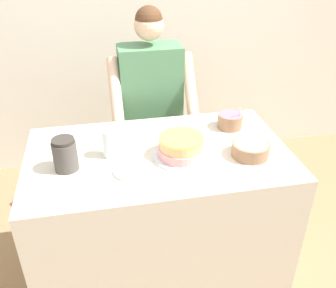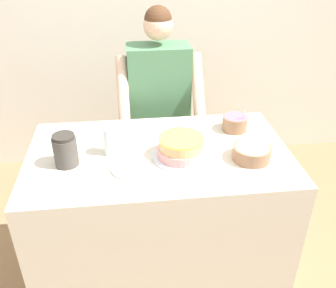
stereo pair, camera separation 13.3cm
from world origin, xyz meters
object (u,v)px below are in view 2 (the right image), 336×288
(stoneware_jar, at_px, (65,150))
(frosting_bowl_purple, at_px, (235,122))
(person_baker, at_px, (159,102))
(ceramic_plate, at_px, (131,168))
(drinking_glass, at_px, (111,141))
(frosting_bowl_white, at_px, (252,152))
(cake, at_px, (181,148))

(stoneware_jar, bearing_deg, frosting_bowl_purple, 15.43)
(person_baker, height_order, stoneware_jar, person_baker)
(person_baker, xyz_separation_m, ceramic_plate, (-0.22, -0.82, 0.02))
(drinking_glass, distance_m, stoneware_jar, 0.24)
(frosting_bowl_white, relative_size, stoneware_jar, 1.17)
(drinking_glass, distance_m, ceramic_plate, 0.20)
(frosting_bowl_purple, xyz_separation_m, stoneware_jar, (-0.95, -0.26, 0.04))
(person_baker, distance_m, frosting_bowl_purple, 0.63)
(drinking_glass, bearing_deg, stoneware_jar, -160.36)
(cake, xyz_separation_m, stoneware_jar, (-0.59, 0.00, 0.03))
(ceramic_plate, bearing_deg, frosting_bowl_purple, 28.89)
(person_baker, distance_m, drinking_glass, 0.74)
(person_baker, height_order, ceramic_plate, person_baker)
(frosting_bowl_purple, bearing_deg, frosting_bowl_white, -90.04)
(person_baker, xyz_separation_m, drinking_glass, (-0.32, -0.66, 0.09))
(person_baker, relative_size, stoneware_jar, 9.26)
(person_baker, xyz_separation_m, frosting_bowl_white, (0.40, -0.80, 0.05))
(frosting_bowl_white, height_order, stoneware_jar, frosting_bowl_white)
(frosting_bowl_white, distance_m, ceramic_plate, 0.63)
(frosting_bowl_white, bearing_deg, drinking_glass, 168.88)
(drinking_glass, bearing_deg, frosting_bowl_white, -11.12)
(cake, xyz_separation_m, drinking_glass, (-0.36, 0.08, 0.02))
(cake, distance_m, frosting_bowl_purple, 0.45)
(cake, relative_size, ceramic_plate, 1.50)
(cake, height_order, frosting_bowl_purple, frosting_bowl_purple)
(cake, relative_size, drinking_glass, 2.03)
(person_baker, relative_size, cake, 5.16)
(cake, bearing_deg, drinking_glass, 167.31)
(frosting_bowl_purple, bearing_deg, ceramic_plate, -151.11)
(drinking_glass, bearing_deg, person_baker, 64.13)
(person_baker, bearing_deg, drinking_glass, -115.87)
(frosting_bowl_white, bearing_deg, person_baker, 116.64)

